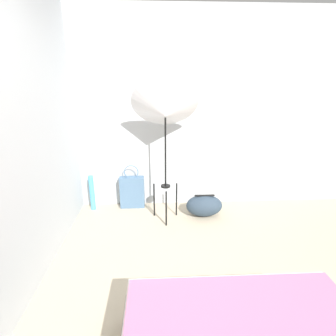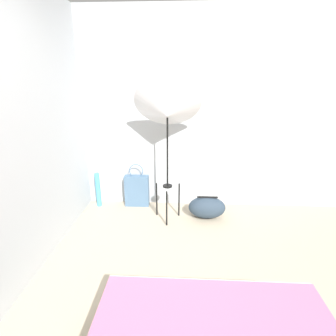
% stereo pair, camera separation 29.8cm
% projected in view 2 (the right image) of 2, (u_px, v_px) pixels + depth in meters
% --- Properties ---
extents(wall_back, '(8.00, 0.05, 2.60)m').
position_uv_depth(wall_back, '(195.00, 114.00, 3.47)').
color(wall_back, '#B7BCC1').
rests_on(wall_back, ground_plane).
extents(wall_side_left, '(0.05, 8.00, 2.60)m').
position_uv_depth(wall_side_left, '(31.00, 130.00, 2.38)').
color(wall_side_left, '#B7BCC1').
rests_on(wall_side_left, ground_plane).
extents(photo_umbrella, '(0.80, 0.69, 1.78)m').
position_uv_depth(photo_umbrella, '(167.00, 110.00, 2.99)').
color(photo_umbrella, black).
rests_on(photo_umbrella, ground_plane).
extents(tote_bag, '(0.34, 0.11, 0.63)m').
position_uv_depth(tote_bag, '(137.00, 190.00, 3.73)').
color(tote_bag, slate).
rests_on(tote_bag, ground_plane).
extents(duffel_bag, '(0.48, 0.29, 0.30)m').
position_uv_depth(duffel_bag, '(207.00, 207.00, 3.43)').
color(duffel_bag, '#2D3D4C').
rests_on(duffel_bag, ground_plane).
extents(paper_roll, '(0.07, 0.07, 0.50)m').
position_uv_depth(paper_roll, '(98.00, 190.00, 3.71)').
color(paper_roll, '#4CA3D1').
rests_on(paper_roll, ground_plane).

